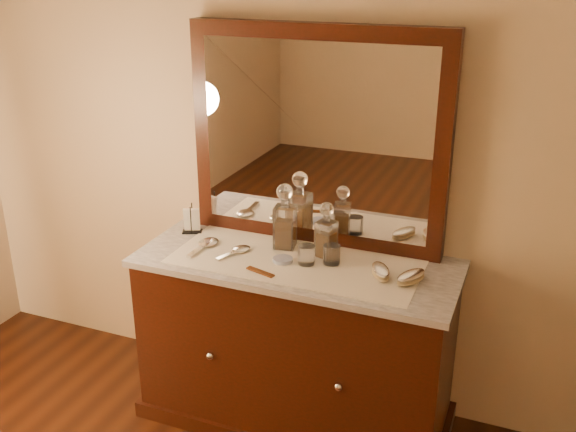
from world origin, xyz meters
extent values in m
plane|color=tan|center=(0.00, 2.25, 1.40)|extent=(4.50, 4.50, 0.00)
cube|color=black|center=(0.00, 1.96, 0.41)|extent=(1.40, 0.55, 0.82)
cube|color=black|center=(0.00, 1.96, 0.04)|extent=(1.46, 0.59, 0.08)
sphere|color=silver|center=(-0.30, 1.67, 0.45)|extent=(0.04, 0.04, 0.04)
sphere|color=silver|center=(0.30, 1.67, 0.45)|extent=(0.04, 0.04, 0.04)
cube|color=silver|center=(0.00, 1.96, 0.83)|extent=(1.44, 0.59, 0.03)
cube|color=black|center=(0.00, 2.20, 1.35)|extent=(1.20, 0.08, 1.00)
cube|color=white|center=(0.00, 2.17, 1.35)|extent=(1.06, 0.01, 0.86)
cube|color=silver|center=(0.00, 1.94, 0.85)|extent=(1.10, 0.45, 0.00)
cylinder|color=white|center=(-0.05, 1.92, 0.86)|extent=(0.10, 0.10, 0.02)
cube|color=brown|center=(-0.10, 1.78, 0.86)|extent=(0.14, 0.06, 0.01)
cube|color=black|center=(-0.59, 2.06, 0.85)|extent=(0.11, 0.09, 0.01)
cylinder|color=black|center=(-0.58, 2.04, 0.92)|extent=(0.01, 0.01, 0.14)
cylinder|color=black|center=(-0.60, 2.09, 0.92)|extent=(0.01, 0.01, 0.14)
cube|color=white|center=(-0.59, 2.06, 0.92)|extent=(0.08, 0.06, 0.12)
cube|color=#8C5414|center=(-0.10, 2.07, 0.92)|extent=(0.09, 0.09, 0.14)
cube|color=white|center=(-0.10, 2.07, 0.95)|extent=(0.11, 0.11, 0.20)
cylinder|color=white|center=(-0.10, 2.07, 1.07)|extent=(0.05, 0.05, 0.03)
sphere|color=white|center=(-0.10, 2.07, 1.12)|extent=(0.09, 0.09, 0.08)
cube|color=#8C5414|center=(0.11, 2.04, 0.91)|extent=(0.08, 0.08, 0.12)
cube|color=white|center=(0.11, 2.04, 0.94)|extent=(0.09, 0.09, 0.17)
cylinder|color=white|center=(0.11, 2.04, 1.03)|extent=(0.04, 0.04, 0.03)
sphere|color=white|center=(0.11, 2.04, 1.08)|extent=(0.08, 0.08, 0.06)
ellipsoid|color=tan|center=(0.39, 1.94, 0.87)|extent=(0.13, 0.17, 0.02)
ellipsoid|color=silver|center=(0.39, 1.94, 0.88)|extent=(0.13, 0.17, 0.02)
ellipsoid|color=tan|center=(0.52, 1.93, 0.87)|extent=(0.13, 0.18, 0.02)
ellipsoid|color=silver|center=(0.52, 1.93, 0.89)|extent=(0.13, 0.18, 0.02)
ellipsoid|color=silver|center=(-0.44, 1.96, 0.86)|extent=(0.09, 0.11, 0.02)
cube|color=silver|center=(-0.45, 1.86, 0.86)|extent=(0.03, 0.15, 0.01)
ellipsoid|color=silver|center=(-0.27, 1.95, 0.86)|extent=(0.10, 0.12, 0.02)
cube|color=silver|center=(-0.30, 1.87, 0.86)|extent=(0.06, 0.12, 0.01)
cylinder|color=white|center=(0.06, 1.93, 0.90)|extent=(0.08, 0.08, 0.09)
cylinder|color=white|center=(0.16, 1.98, 0.90)|extent=(0.08, 0.08, 0.09)
camera|label=1|loc=(0.95, -0.50, 2.11)|focal=40.85mm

